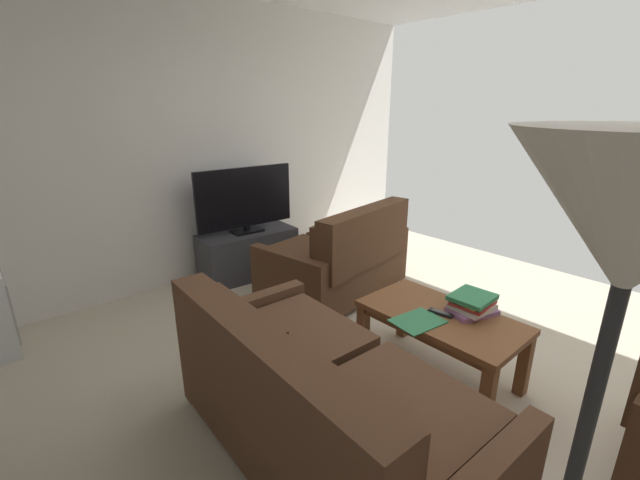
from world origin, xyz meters
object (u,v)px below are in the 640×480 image
Objects in this scene: flat_tv at (245,199)px; loveseat_near at (340,259)px; tv_remote at (441,313)px; book_stack at (472,304)px; coffee_table at (441,324)px; sofa_main at (318,403)px; tv_stand at (248,254)px; floor_lamp at (625,274)px; loose_magazine at (418,321)px.

loveseat_near is at bearing -159.76° from flat_tv.
flat_tv is 6.50× the size of tv_remote.
tv_remote is (0.12, 0.17, -0.06)m from book_stack.
loveseat_near is 1.45× the size of coffee_table.
sofa_main is 1.10m from coffee_table.
book_stack is (-2.49, -0.18, 0.29)m from tv_stand.
flat_tv reaches higher than loveseat_near.
book_stack is (-0.12, -0.16, 0.14)m from coffee_table.
sofa_main reaches higher than book_stack.
coffee_table is 0.25m from book_stack.
tv_stand is 0.60m from flat_tv.
tv_stand is (1.03, 0.38, -0.14)m from loveseat_near.
floor_lamp is at bearing 128.41° from coffee_table.
sofa_main is 1.73× the size of coffee_table.
loose_magazine is (1.20, -1.25, -1.06)m from floor_lamp.
sofa_main is 1.27m from book_stack.
floor_lamp reaches higher than sofa_main.
tv_stand is (3.52, -1.43, -1.29)m from floor_lamp.
sofa_main is 1.71× the size of tv_stand.
tv_stand is 2.38m from tv_remote.
loveseat_near reaches higher than book_stack.
book_stack is at bearing 172.18° from loveseat_near.
loose_magazine is (-2.32, 0.18, 0.23)m from tv_stand.
loveseat_near is 1.41m from loose_magazine.
floor_lamp is 5.60× the size of loose_magazine.
floor_lamp is 2.03m from loose_magazine.
flat_tv is at bearing 0.49° from coffee_table.
coffee_table is 2.99× the size of book_stack.
flat_tv is at bearing 4.15° from book_stack.
loveseat_near is at bearing -159.81° from tv_stand.
flat_tv reaches higher than tv_remote.
loveseat_near is (1.35, -1.46, 0.01)m from sofa_main.
floor_lamp is (-1.15, 1.45, 1.14)m from coffee_table.
loveseat_near is 1.44× the size of tv_stand.
tv_stand is 3.03× the size of book_stack.
flat_tv is at bearing -176.61° from loose_magazine.
floor_lamp reaches higher than tv_stand.
tv_stand is at bearing 20.19° from loveseat_near.
floor_lamp is at bearing 157.84° from flat_tv.
tv_remote is 0.53× the size of loose_magazine.
sofa_main is at bearing 132.76° from loveseat_near.
tv_remote is (-2.37, -0.01, 0.23)m from tv_stand.
floor_lamp reaches higher than coffee_table.
flat_tv is (1.03, 0.38, 0.47)m from loveseat_near.
loose_magazine is (0.17, 0.36, -0.06)m from book_stack.
tv_stand is at bearing 4.13° from book_stack.
loveseat_near reaches higher than coffee_table.
floor_lamp is 1.63× the size of flat_tv.
book_stack is at bearing -127.38° from coffee_table.
sofa_main is 1.98m from loveseat_near.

